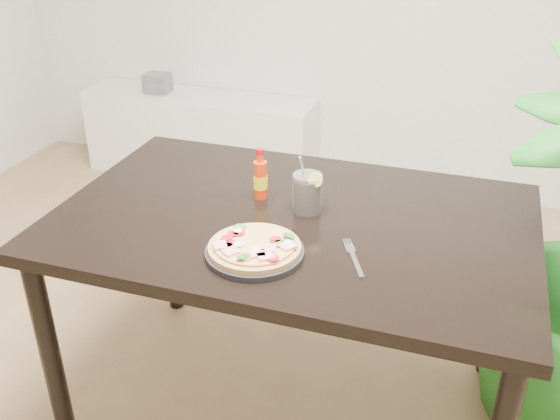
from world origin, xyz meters
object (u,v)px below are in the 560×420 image
(dining_table, at_px, (292,240))
(cola_cup, at_px, (307,194))
(pizza, at_px, (254,246))
(plate, at_px, (255,252))
(fork, at_px, (353,256))
(media_console, at_px, (200,135))
(hot_sauce_bottle, at_px, (260,179))

(dining_table, distance_m, cola_cup, 0.15)
(pizza, bearing_deg, dining_table, 82.71)
(plate, bearing_deg, dining_table, 82.60)
(cola_cup, height_order, fork, cola_cup)
(pizza, distance_m, cola_cup, 0.30)
(dining_table, bearing_deg, pizza, -97.29)
(plate, bearing_deg, media_console, 119.28)
(cola_cup, bearing_deg, fork, -48.79)
(dining_table, xyz_separation_m, fork, (0.22, -0.17, 0.09))
(hot_sauce_bottle, bearing_deg, plate, -72.84)
(hot_sauce_bottle, xyz_separation_m, media_console, (-0.98, 1.60, -0.57))
(dining_table, height_order, fork, fork)
(cola_cup, distance_m, media_console, 2.07)
(plate, height_order, fork, plate)
(fork, bearing_deg, media_console, 100.72)
(cola_cup, bearing_deg, plate, -101.90)
(plate, distance_m, pizza, 0.02)
(dining_table, bearing_deg, media_console, 123.38)
(media_console, bearing_deg, hot_sauce_bottle, -58.57)
(media_console, bearing_deg, pizza, -60.75)
(pizza, relative_size, cola_cup, 1.38)
(plate, distance_m, hot_sauce_bottle, 0.34)
(fork, bearing_deg, plate, 170.89)
(plate, height_order, cola_cup, cola_cup)
(cola_cup, bearing_deg, dining_table, -121.50)
(plate, distance_m, cola_cup, 0.30)
(cola_cup, bearing_deg, pizza, -101.77)
(plate, distance_m, media_console, 2.26)
(pizza, distance_m, media_console, 2.27)
(plate, bearing_deg, pizza, -85.77)
(dining_table, distance_m, fork, 0.29)
(hot_sauce_bottle, height_order, media_console, hot_sauce_bottle)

